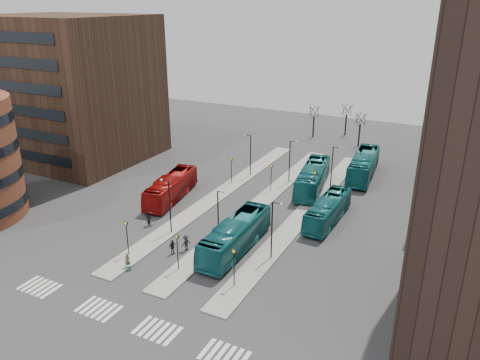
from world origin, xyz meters
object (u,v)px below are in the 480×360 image
at_px(suitcase, 129,268).
at_px(teal_bus_a, 236,235).
at_px(teal_bus_c, 328,210).
at_px(commuter_b, 172,247).
at_px(teal_bus_b, 313,178).
at_px(commuter_c, 186,243).
at_px(red_bus, 171,188).
at_px(traveller, 128,261).
at_px(teal_bus_d, 363,165).
at_px(commuter_a, 149,218).

height_order(suitcase, teal_bus_a, teal_bus_a).
relative_size(teal_bus_c, commuter_b, 6.70).
xyz_separation_m(teal_bus_b, commuter_c, (-6.18, -21.61, -0.88)).
height_order(red_bus, commuter_c, red_bus).
xyz_separation_m(red_bus, teal_bus_b, (15.13, 11.34, 0.14)).
xyz_separation_m(red_bus, traveller, (5.85, -15.68, -0.81)).
height_order(suitcase, red_bus, red_bus).
height_order(teal_bus_b, teal_bus_c, teal_bus_b).
distance_m(teal_bus_d, commuter_a, 32.31).
bearing_deg(commuter_b, teal_bus_d, -5.84).
height_order(teal_bus_b, traveller, teal_bus_b).
relative_size(teal_bus_b, teal_bus_d, 0.98).
bearing_deg(teal_bus_a, commuter_b, -146.12).
xyz_separation_m(red_bus, teal_bus_d, (20.05, 19.43, 0.18)).
relative_size(teal_bus_a, teal_bus_b, 0.97).
distance_m(suitcase, teal_bus_a, 10.99).
distance_m(teal_bus_a, teal_bus_b, 19.30).
xyz_separation_m(teal_bus_d, commuter_b, (-11.90, -30.96, -0.97)).
xyz_separation_m(suitcase, teal_bus_a, (7.29, 8.10, 1.42)).
relative_size(teal_bus_a, traveller, 7.70).
distance_m(teal_bus_d, traveller, 37.89).
bearing_deg(traveller, suitcase, -59.74).
height_order(teal_bus_d, commuter_c, teal_bus_d).
relative_size(red_bus, commuter_b, 7.20).
relative_size(suitcase, commuter_c, 0.30).
bearing_deg(suitcase, teal_bus_a, 72.28).
xyz_separation_m(teal_bus_c, commuter_b, (-11.75, -14.28, -0.68)).
bearing_deg(teal_bus_b, teal_bus_a, -103.81).
relative_size(suitcase, teal_bus_c, 0.05).
distance_m(red_bus, traveller, 16.75).
height_order(teal_bus_a, traveller, teal_bus_a).
height_order(teal_bus_a, commuter_c, teal_bus_a).
relative_size(teal_bus_a, commuter_b, 7.59).
bearing_deg(suitcase, teal_bus_c, 78.01).
relative_size(suitcase, commuter_b, 0.32).
bearing_deg(teal_bus_a, traveller, -134.95).
xyz_separation_m(suitcase, commuter_c, (2.78, 5.71, 0.59)).
bearing_deg(teal_bus_a, teal_bus_d, 75.78).
bearing_deg(red_bus, commuter_c, -58.84).
relative_size(red_bus, commuter_a, 6.49).
bearing_deg(teal_bus_b, teal_bus_d, 49.86).
bearing_deg(red_bus, commuter_a, -84.13).
distance_m(traveller, commuter_a, 9.08).
bearing_deg(teal_bus_a, teal_bus_b, 84.38).
xyz_separation_m(red_bus, commuter_b, (8.15, -11.53, -0.79)).
distance_m(teal_bus_b, commuter_c, 22.50).
height_order(red_bus, commuter_b, red_bus).
bearing_deg(traveller, commuter_b, 44.71).
bearing_deg(teal_bus_a, red_bus, 148.99).
distance_m(teal_bus_c, commuter_b, 18.51).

